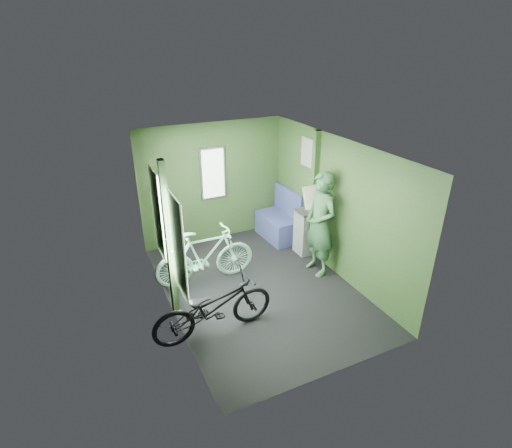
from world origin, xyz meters
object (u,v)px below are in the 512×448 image
Objects in this scene: bicycle_black at (215,333)px; bicycle_mint at (207,282)px; bench_seat at (279,224)px; passenger at (320,224)px; waste_box at (304,232)px.

bicycle_black is 1.02× the size of bicycle_mint.
bench_seat reaches higher than bicycle_mint.
passenger is at bearing -93.59° from bench_seat.
bicycle_mint is at bearing -15.84° from bicycle_black.
bicycle_mint is at bearing -174.83° from waste_box.
bench_seat is (2.15, 2.16, 0.30)m from bicycle_black.
waste_box is at bearing -84.50° from bench_seat.
waste_box is at bearing 166.50° from passenger.
bench_seat is at bearing 98.53° from waste_box.
bicycle_black is at bearing -148.08° from waste_box.
bench_seat reaches higher than waste_box.
bicycle_mint is 0.92× the size of passenger.
bicycle_black is 2.70m from waste_box.
bicycle_mint is 2.09m from bench_seat.
bicycle_mint is 2.01m from waste_box.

